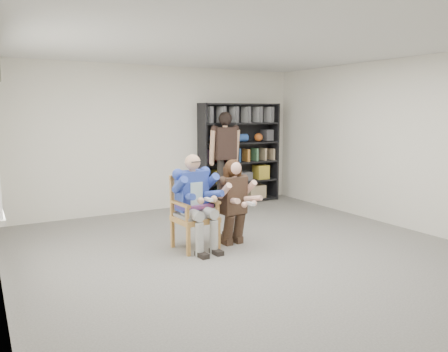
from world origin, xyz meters
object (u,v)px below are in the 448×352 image
armchair (195,213)px  bookshelf (240,153)px  kneeling_woman (235,203)px  seated_man (195,202)px  standing_man (225,161)px

armchair → bookshelf: (2.23, 2.44, 0.53)m
kneeling_woman → seated_man: bearing=164.0°
bookshelf → standing_man: 0.68m
kneeling_woman → standing_man: standing_man is taller
armchair → seated_man: seated_man is taller
armchair → bookshelf: size_ratio=0.50×
armchair → kneeling_woman: bearing=-16.0°
standing_man → kneeling_woman: bearing=-109.8°
seated_man → kneeling_woman: seated_man is taller
seated_man → bookshelf: bookshelf is taller
kneeling_woman → bookshelf: bookshelf is taller
armchair → kneeling_woman: size_ratio=0.84×
kneeling_woman → standing_man: size_ratio=0.65×
seated_man → kneeling_woman: size_ratio=1.09×
kneeling_woman → standing_man: 2.47m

